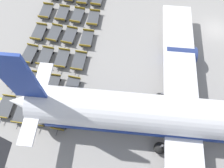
% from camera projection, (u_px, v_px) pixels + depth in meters
% --- Properties ---
extents(ground_plane, '(500.00, 500.00, 0.00)m').
position_uv_depth(ground_plane, '(216.00, 29.00, 32.52)').
color(ground_plane, gray).
extents(airplane, '(33.91, 40.66, 12.59)m').
position_uv_depth(airplane, '(192.00, 118.00, 23.23)').
color(airplane, white).
rests_on(airplane, ground_plane).
extents(baggage_dolly_row_near_col_b, '(3.61, 1.86, 0.92)m').
position_uv_depth(baggage_dolly_row_near_col_b, '(46.00, 11.00, 33.50)').
color(baggage_dolly_row_near_col_b, '#424449').
rests_on(baggage_dolly_row_near_col_b, ground_plane).
extents(baggage_dolly_row_near_col_c, '(3.63, 1.92, 0.92)m').
position_uv_depth(baggage_dolly_row_near_col_c, '(39.00, 32.00, 31.64)').
color(baggage_dolly_row_near_col_c, '#424449').
rests_on(baggage_dolly_row_near_col_c, ground_plane).
extents(baggage_dolly_row_near_col_d, '(3.65, 2.01, 0.92)m').
position_uv_depth(baggage_dolly_row_near_col_d, '(29.00, 54.00, 29.92)').
color(baggage_dolly_row_near_col_d, '#424449').
rests_on(baggage_dolly_row_near_col_d, ground_plane).
extents(baggage_dolly_row_near_col_e, '(3.61, 1.85, 0.92)m').
position_uv_depth(baggage_dolly_row_near_col_e, '(18.00, 78.00, 28.23)').
color(baggage_dolly_row_near_col_e, '#424449').
rests_on(baggage_dolly_row_near_col_e, ground_plane).
extents(baggage_dolly_row_near_col_f, '(3.60, 1.83, 0.92)m').
position_uv_depth(baggage_dolly_row_near_col_f, '(6.00, 107.00, 26.44)').
color(baggage_dolly_row_near_col_f, '#424449').
rests_on(baggage_dolly_row_near_col_f, ground_plane).
extents(baggage_dolly_row_mid_a_col_b, '(3.62, 1.88, 0.92)m').
position_uv_depth(baggage_dolly_row_mid_a_col_b, '(62.00, 14.00, 33.29)').
color(baggage_dolly_row_mid_a_col_b, '#424449').
rests_on(baggage_dolly_row_mid_a_col_b, ground_plane).
extents(baggage_dolly_row_mid_a_col_c, '(3.65, 2.01, 0.92)m').
position_uv_depth(baggage_dolly_row_mid_a_col_c, '(54.00, 33.00, 31.55)').
color(baggage_dolly_row_mid_a_col_c, '#424449').
rests_on(baggage_dolly_row_mid_a_col_c, ground_plane).
extents(baggage_dolly_row_mid_a_col_d, '(3.63, 1.93, 0.92)m').
position_uv_depth(baggage_dolly_row_mid_a_col_d, '(45.00, 57.00, 29.74)').
color(baggage_dolly_row_mid_a_col_d, '#424449').
rests_on(baggage_dolly_row_mid_a_col_d, ground_plane).
extents(baggage_dolly_row_mid_a_col_e, '(3.60, 1.83, 0.92)m').
position_uv_depth(baggage_dolly_row_mid_a_col_e, '(35.00, 82.00, 27.98)').
color(baggage_dolly_row_mid_a_col_e, '#424449').
rests_on(baggage_dolly_row_mid_a_col_e, ground_plane).
extents(baggage_dolly_row_mid_a_col_f, '(3.60, 1.84, 0.92)m').
position_uv_depth(baggage_dolly_row_mid_a_col_f, '(22.00, 112.00, 26.15)').
color(baggage_dolly_row_mid_a_col_f, '#424449').
rests_on(baggage_dolly_row_mid_a_col_f, ground_plane).
extents(baggage_dolly_row_mid_b_col_b, '(3.64, 1.97, 0.92)m').
position_uv_depth(baggage_dolly_row_mid_b_col_b, '(77.00, 16.00, 33.10)').
color(baggage_dolly_row_mid_b_col_b, '#424449').
rests_on(baggage_dolly_row_mid_b_col_b, ground_plane).
extents(baggage_dolly_row_mid_b_col_c, '(3.64, 1.98, 0.92)m').
position_uv_depth(baggage_dolly_row_mid_b_col_c, '(70.00, 36.00, 31.35)').
color(baggage_dolly_row_mid_b_col_c, '#424449').
rests_on(baggage_dolly_row_mid_b_col_c, ground_plane).
extents(baggage_dolly_row_mid_b_col_d, '(3.61, 1.86, 0.92)m').
position_uv_depth(baggage_dolly_row_mid_b_col_d, '(62.00, 59.00, 29.59)').
color(baggage_dolly_row_mid_b_col_d, '#424449').
rests_on(baggage_dolly_row_mid_b_col_d, ground_plane).
extents(baggage_dolly_row_mid_b_col_e, '(3.59, 1.81, 0.92)m').
position_uv_depth(baggage_dolly_row_mid_b_col_e, '(52.00, 85.00, 27.77)').
color(baggage_dolly_row_mid_b_col_e, '#424449').
rests_on(baggage_dolly_row_mid_b_col_e, ground_plane).
extents(baggage_dolly_row_mid_b_col_f, '(3.64, 2.00, 0.92)m').
position_uv_depth(baggage_dolly_row_mid_b_col_f, '(42.00, 114.00, 26.02)').
color(baggage_dolly_row_mid_b_col_f, '#424449').
rests_on(baggage_dolly_row_mid_b_col_f, ground_plane).
extents(baggage_dolly_row_far_col_b, '(3.59, 1.81, 0.92)m').
position_uv_depth(baggage_dolly_row_far_col_b, '(93.00, 18.00, 32.87)').
color(baggage_dolly_row_far_col_b, '#424449').
rests_on(baggage_dolly_row_far_col_b, ground_plane).
extents(baggage_dolly_row_far_col_c, '(3.59, 1.82, 0.92)m').
position_uv_depth(baggage_dolly_row_far_col_c, '(87.00, 39.00, 31.11)').
color(baggage_dolly_row_far_col_c, '#424449').
rests_on(baggage_dolly_row_far_col_c, ground_plane).
extents(baggage_dolly_row_far_col_d, '(3.61, 1.88, 0.92)m').
position_uv_depth(baggage_dolly_row_far_col_d, '(79.00, 61.00, 29.40)').
color(baggage_dolly_row_far_col_d, '#424449').
rests_on(baggage_dolly_row_far_col_d, ground_plane).
extents(baggage_dolly_row_far_col_e, '(3.63, 1.94, 0.92)m').
position_uv_depth(baggage_dolly_row_far_col_e, '(72.00, 88.00, 27.61)').
color(baggage_dolly_row_far_col_e, '#424449').
rests_on(baggage_dolly_row_far_col_e, ground_plane).
extents(baggage_dolly_row_far_col_f, '(3.63, 1.93, 0.92)m').
position_uv_depth(baggage_dolly_row_far_col_f, '(61.00, 118.00, 25.79)').
color(baggage_dolly_row_far_col_f, '#424449').
rests_on(baggage_dolly_row_far_col_f, ground_plane).
extents(stand_guidance_stripe, '(0.52, 38.63, 0.01)m').
position_uv_depth(stand_guidance_stripe, '(114.00, 109.00, 26.80)').
color(stand_guidance_stripe, yellow).
rests_on(stand_guidance_stripe, ground_plane).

